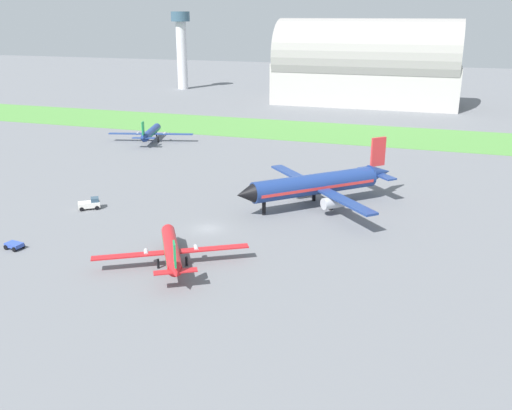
{
  "coord_description": "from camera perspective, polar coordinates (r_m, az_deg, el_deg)",
  "views": [
    {
      "loc": [
        32.14,
        -75.17,
        31.82
      ],
      "look_at": [
        6.28,
        4.84,
        3.0
      ],
      "focal_mm": 39.46,
      "sensor_mm": 36.0,
      "label": 1
    }
  ],
  "objects": [
    {
      "name": "airplane_taxiing_turboprop",
      "position": [
        149.38,
        -10.62,
        7.24
      ],
      "size": [
        21.62,
        18.65,
        6.6
      ],
      "rotation": [
        0.0,
        0.0,
        1.83
      ],
      "color": "navy",
      "rests_on": "ground_plane"
    },
    {
      "name": "baggage_cart_midfield",
      "position": [
        87.03,
        -23.31,
        -3.76
      ],
      "size": [
        2.62,
        2.09,
        0.9
      ],
      "rotation": [
        0.0,
        0.0,
        6.13
      ],
      "color": "#334FB2",
      "rests_on": "ground_plane"
    },
    {
      "name": "airplane_midfield_jet",
      "position": [
        96.99,
        6.29,
        2.11
      ],
      "size": [
        25.0,
        24.46,
        10.99
      ],
      "rotation": [
        0.0,
        0.0,
        3.9
      ],
      "color": "navy",
      "rests_on": "ground_plane"
    },
    {
      "name": "pushback_tug_near_gate",
      "position": [
        100.06,
        -16.47,
        0.12
      ],
      "size": [
        3.99,
        3.52,
        1.95
      ],
      "rotation": [
        0.0,
        0.0,
        0.6
      ],
      "color": "white",
      "rests_on": "ground_plane"
    },
    {
      "name": "grass_taxiway_strip",
      "position": [
        160.92,
        6.08,
        7.42
      ],
      "size": [
        360.0,
        28.0,
        0.08
      ],
      "primitive_type": "cube",
      "color": "#549342",
      "rests_on": "ground_plane"
    },
    {
      "name": "control_tower",
      "position": [
        253.25,
        -7.57,
        15.93
      ],
      "size": [
        8.0,
        8.0,
        32.31
      ],
      "color": "silver",
      "rests_on": "ground_plane"
    },
    {
      "name": "hangar_distant",
      "position": [
        211.48,
        11.09,
        13.65
      ],
      "size": [
        65.21,
        26.06,
        29.96
      ],
      "color": "#BCB7B2",
      "rests_on": "ground_plane"
    },
    {
      "name": "ground_plane",
      "position": [
        87.73,
        -4.89,
        -2.42
      ],
      "size": [
        600.0,
        600.0,
        0.0
      ],
      "primitive_type": "plane",
      "color": "slate"
    },
    {
      "name": "airplane_foreground_turboprop",
      "position": [
        75.1,
        -8.57,
        -4.49
      ],
      "size": [
        18.5,
        16.13,
        6.18
      ],
      "rotation": [
        0.0,
        0.0,
        2.09
      ],
      "color": "red",
      "rests_on": "ground_plane"
    }
  ]
}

